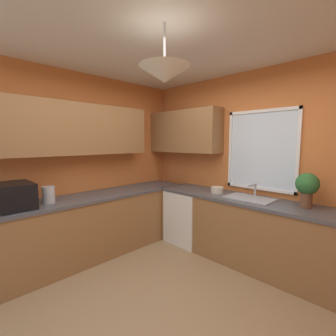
{
  "coord_description": "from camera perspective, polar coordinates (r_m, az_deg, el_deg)",
  "views": [
    {
      "loc": [
        1.49,
        -1.45,
        1.63
      ],
      "look_at": [
        -0.6,
        0.64,
        1.3
      ],
      "focal_mm": 25.16,
      "sensor_mm": 36.0,
      "label": 1
    }
  ],
  "objects": [
    {
      "name": "microwave",
      "position": [
        3.18,
        -33.2,
        -5.66
      ],
      "size": [
        0.48,
        0.36,
        0.29
      ],
      "primitive_type": "cube",
      "color": "black",
      "rests_on": "counter_run_left"
    },
    {
      "name": "kettle",
      "position": [
        3.25,
        -26.96,
        -5.79
      ],
      "size": [
        0.15,
        0.15,
        0.21
      ],
      "primitive_type": "cylinder",
      "color": "#B7B7BC",
      "rests_on": "counter_run_left"
    },
    {
      "name": "counter_run_back",
      "position": [
        3.4,
        20.57,
        -14.52
      ],
      "size": [
        2.96,
        0.65,
        0.88
      ],
      "color": "olive",
      "rests_on": "ground_plane"
    },
    {
      "name": "sink_assembly",
      "position": [
        3.32,
        19.19,
        -6.85
      ],
      "size": [
        0.6,
        0.4,
        0.19
      ],
      "color": "#9EA0A5",
      "rests_on": "counter_run_back"
    },
    {
      "name": "room_shell",
      "position": [
        2.65,
        0.33,
        9.23
      ],
      "size": [
        3.87,
        3.67,
        2.68
      ],
      "color": "#D17238",
      "rests_on": "ground_plane"
    },
    {
      "name": "dishwasher",
      "position": [
        3.94,
        5.14,
        -11.56
      ],
      "size": [
        0.6,
        0.6,
        0.84
      ],
      "primitive_type": "cube",
      "color": "white",
      "rests_on": "ground_plane"
    },
    {
      "name": "ground_plane",
      "position": [
        2.64,
        -0.74,
        -31.72
      ],
      "size": [
        8.26,
        8.26,
        0.0
      ],
      "primitive_type": "plane",
      "color": "#997A56"
    },
    {
      "name": "counter_run_left",
      "position": [
        3.59,
        -18.99,
        -13.34
      ],
      "size": [
        0.65,
        3.28,
        0.88
      ],
      "color": "olive",
      "rests_on": "ground_plane"
    },
    {
      "name": "potted_plant",
      "position": [
        3.1,
        30.65,
        -3.82
      ],
      "size": [
        0.25,
        0.25,
        0.4
      ],
      "color": "brown",
      "rests_on": "counter_run_back"
    },
    {
      "name": "bowl",
      "position": [
        3.55,
        11.81,
        -5.22
      ],
      "size": [
        0.18,
        0.18,
        0.09
      ],
      "primitive_type": "cylinder",
      "color": "beige",
      "rests_on": "counter_run_back"
    }
  ]
}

